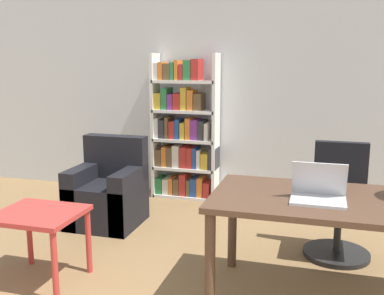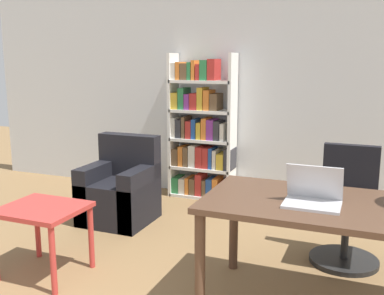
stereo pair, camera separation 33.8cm
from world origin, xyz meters
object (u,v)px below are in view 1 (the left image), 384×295
at_px(armchair, 108,195).
at_px(bookshelf, 184,133).
at_px(office_chair, 339,206).
at_px(side_table_blue, 39,223).
at_px(desk, 334,212).
at_px(laptop, 318,193).

xyz_separation_m(armchair, bookshelf, (0.47, 1.09, 0.48)).
bearing_deg(bookshelf, armchair, -113.56).
distance_m(office_chair, side_table_blue, 2.44).
relative_size(desk, laptop, 4.67).
distance_m(side_table_blue, armchair, 1.27).
xyz_separation_m(side_table_blue, armchair, (-0.08, 1.26, -0.16)).
bearing_deg(armchair, laptop, -27.28).
distance_m(office_chair, bookshelf, 2.15).
bearing_deg(laptop, bookshelf, 126.36).
bearing_deg(side_table_blue, laptop, 5.79).
distance_m(desk, laptop, 0.20).
xyz_separation_m(laptop, armchair, (-2.05, 1.06, -0.50)).
bearing_deg(desk, side_table_blue, -172.44).
xyz_separation_m(laptop, side_table_blue, (-1.98, -0.20, -0.34)).
distance_m(office_chair, armchair, 2.23).
bearing_deg(bookshelf, laptop, -53.64).
xyz_separation_m(desk, laptop, (-0.11, -0.08, 0.15)).
bearing_deg(office_chair, bookshelf, 145.76).
xyz_separation_m(side_table_blue, bookshelf, (0.40, 2.34, 0.32)).
distance_m(side_table_blue, bookshelf, 2.40).
bearing_deg(armchair, side_table_blue, -86.53).
distance_m(desk, bookshelf, 2.67).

